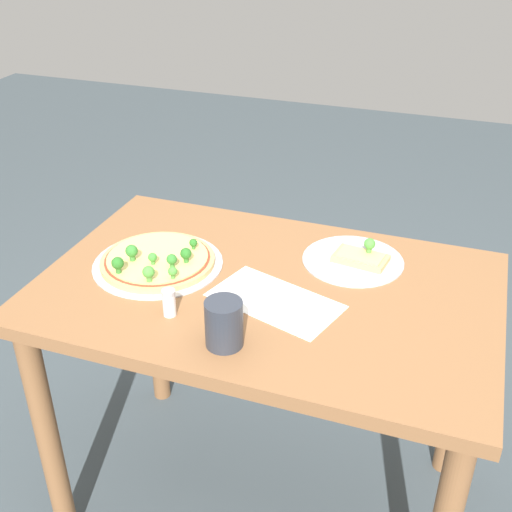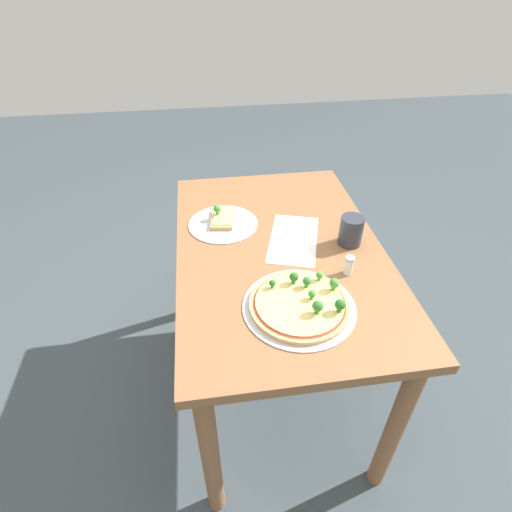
# 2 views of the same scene
# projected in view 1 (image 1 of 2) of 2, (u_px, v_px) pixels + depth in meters

# --- Properties ---
(ground_plane) EXTENTS (8.00, 8.00, 0.00)m
(ground_plane) POSITION_uv_depth(u_px,v_px,m) (265.00, 496.00, 1.99)
(ground_plane) COLOR #3D474C
(dining_table) EXTENTS (1.13, 0.73, 0.78)m
(dining_table) POSITION_uv_depth(u_px,v_px,m) (266.00, 324.00, 1.66)
(dining_table) COLOR brown
(dining_table) RESTS_ON ground_plane
(pizza_tray_whole) EXTENTS (0.34, 0.34, 0.07)m
(pizza_tray_whole) POSITION_uv_depth(u_px,v_px,m) (158.00, 260.00, 1.67)
(pizza_tray_whole) COLOR #B7B7BC
(pizza_tray_whole) RESTS_ON dining_table
(pizza_tray_slice) EXTENTS (0.27, 0.27, 0.06)m
(pizza_tray_slice) POSITION_uv_depth(u_px,v_px,m) (357.00, 258.00, 1.69)
(pizza_tray_slice) COLOR #B7B7BC
(pizza_tray_slice) RESTS_ON dining_table
(drinking_cup) EXTENTS (0.08, 0.08, 0.11)m
(drinking_cup) POSITION_uv_depth(u_px,v_px,m) (224.00, 324.00, 1.36)
(drinking_cup) COLOR #2D333D
(drinking_cup) RESTS_ON dining_table
(condiment_shaker) EXTENTS (0.03, 0.03, 0.07)m
(condiment_shaker) POSITION_uv_depth(u_px,v_px,m) (169.00, 302.00, 1.47)
(condiment_shaker) COLOR silver
(condiment_shaker) RESTS_ON dining_table
(paper_menu) EXTENTS (0.35, 0.25, 0.00)m
(paper_menu) POSITION_uv_depth(u_px,v_px,m) (275.00, 301.00, 1.53)
(paper_menu) COLOR white
(paper_menu) RESTS_ON dining_table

